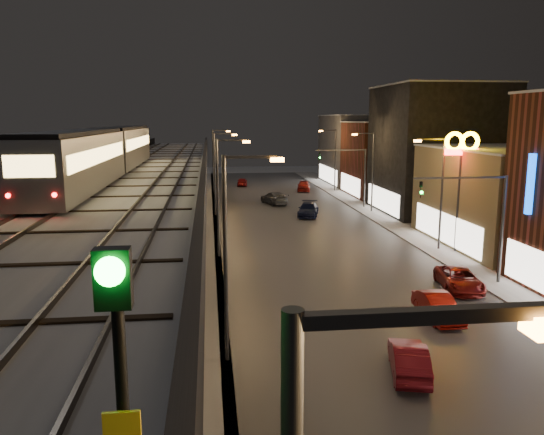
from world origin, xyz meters
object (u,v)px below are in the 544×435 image
car_near_white (409,360)px  subway_train (105,151)px  car_onc_dark (459,280)px  rail_signal (117,341)px  car_mid_dark (274,198)px  car_onc_white (308,210)px  car_far_white (242,182)px  car_onc_silver (438,308)px  car_onc_red (304,186)px

car_near_white → subway_train: bearing=-37.0°
car_onc_dark → subway_train: bearing=169.0°
rail_signal → car_mid_dark: (8.78, 60.40, -7.83)m
car_onc_white → car_near_white: bearing=-79.3°
rail_signal → car_near_white: rail_signal is taller
car_far_white → rail_signal: bearing=90.8°
rail_signal → car_onc_dark: (15.98, 25.53, -7.93)m
rail_signal → car_near_white: size_ratio=0.69×
rail_signal → car_onc_white: size_ratio=0.55×
car_onc_white → car_onc_dark: bearing=-65.2°
car_near_white → car_onc_silver: car_onc_silver is taller
subway_train → car_far_white: 47.28m
subway_train → car_far_white: size_ratio=8.62×
subway_train → car_onc_silver: (18.99, -13.14, -7.55)m
car_onc_silver → subway_train: bearing=145.8°
subway_train → rail_signal: size_ratio=11.66×
car_mid_dark → car_onc_white: size_ratio=1.03×
rail_signal → car_onc_red: bearing=78.5°
car_onc_red → subway_train: bearing=-107.8°
car_mid_dark → car_onc_silver: car_mid_dark is taller
car_far_white → car_onc_silver: bearing=101.6°
car_far_white → car_onc_white: size_ratio=0.75×
car_mid_dark → car_onc_dark: 35.60m
car_mid_dark → car_near_white: bearing=75.6°
car_onc_dark → car_onc_red: car_onc_red is taller
car_near_white → car_onc_white: (2.62, 36.28, 0.07)m
subway_train → car_onc_dark: 25.14m
car_far_white → car_onc_dark: size_ratio=0.79×
car_mid_dark → car_far_white: (-2.81, 18.75, -0.11)m
subway_train → car_onc_red: subway_train is taller
rail_signal → car_mid_dark: 61.53m
car_near_white → car_onc_dark: size_ratio=0.84×
car_near_white → car_far_white: 63.94m
car_onc_white → car_onc_red: size_ratio=1.11×
car_mid_dark → car_onc_red: bearing=-131.2°
subway_train → car_onc_dark: subway_train is taller
car_far_white → car_onc_red: 11.26m
car_onc_silver → car_onc_white: car_onc_white is taller
rail_signal → car_onc_white: rail_signal is taller
car_far_white → car_onc_red: car_onc_red is taller
car_near_white → car_onc_white: size_ratio=0.79×
rail_signal → subway_train: bearing=100.6°
car_onc_silver → car_onc_white: (-1.18, 30.55, 0.07)m
car_far_white → car_mid_dark: bearing=103.7°
car_onc_dark → car_onc_red: (-1.42, 46.34, 0.11)m
car_mid_dark → car_onc_silver: 39.58m
rail_signal → car_onc_white: 53.38m
subway_train → rail_signal: 34.74m
car_onc_dark → car_onc_silver: bearing=-116.8°
car_far_white → car_onc_dark: (10.02, -53.61, 0.02)m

